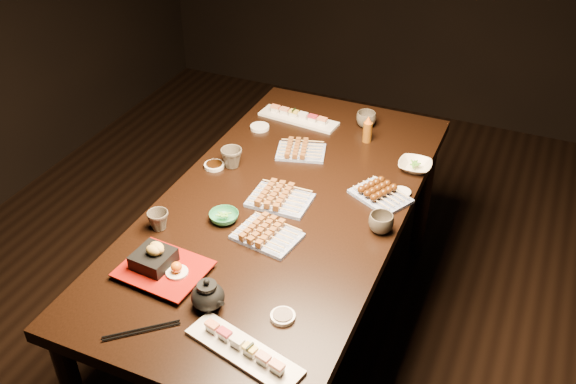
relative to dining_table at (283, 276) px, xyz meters
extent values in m
plane|color=black|center=(0.09, -0.15, -0.38)|extent=(5.00, 5.00, 0.00)
cube|color=black|center=(0.00, 0.00, 0.00)|extent=(1.03, 1.86, 0.75)
imported|color=#2A824F|center=(-0.15, -0.19, 0.39)|extent=(0.14, 0.14, 0.03)
imported|color=#F3E3C7|center=(0.40, 0.43, 0.39)|extent=(0.14, 0.14, 0.03)
imported|color=#494238|center=(-0.35, -0.32, 0.41)|extent=(0.08, 0.08, 0.07)
imported|color=#494238|center=(0.39, -0.01, 0.41)|extent=(0.09, 0.09, 0.07)
imported|color=#494238|center=(-0.30, 0.15, 0.42)|extent=(0.09, 0.09, 0.08)
imported|color=#494238|center=(0.11, 0.70, 0.41)|extent=(0.11, 0.11, 0.07)
cylinder|color=brown|center=(0.15, 0.57, 0.44)|extent=(0.04, 0.04, 0.12)
cylinder|color=white|center=(-0.36, 0.12, 0.38)|extent=(0.11, 0.11, 0.01)
cylinder|color=white|center=(0.40, 0.24, 0.38)|extent=(0.08, 0.08, 0.01)
cylinder|color=white|center=(0.24, -0.54, 0.38)|extent=(0.09, 0.09, 0.01)
cylinder|color=white|center=(-0.33, 0.48, 0.38)|extent=(0.10, 0.10, 0.02)
camera|label=1|loc=(0.81, -1.80, 1.81)|focal=40.00mm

